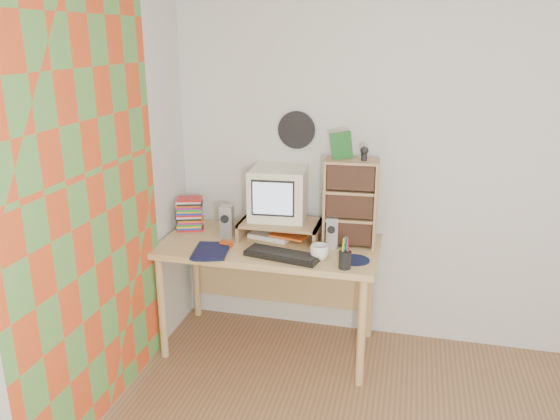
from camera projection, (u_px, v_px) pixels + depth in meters
The scene contains 20 objects.
back_wall at pixel (440, 164), 3.47m from camera, with size 3.50×3.50×0.00m, color silver.
left_wall at pixel (14, 233), 2.25m from camera, with size 3.50×3.50×0.00m, color silver.
curtain at pixel (90, 220), 2.71m from camera, with size 2.20×2.20×0.00m, color #E04B1F.
wall_disc at pixel (297, 130), 3.61m from camera, with size 0.25×0.25×0.02m, color black.
desk at pixel (272, 259), 3.61m from camera, with size 1.40×0.70×0.75m.
monitor_riser at pixel (280, 225), 3.56m from camera, with size 0.52×0.30×0.12m.
crt_monitor at pixel (278, 194), 3.56m from camera, with size 0.35×0.35×0.33m, color white.
speaker_left at pixel (227, 222), 3.58m from camera, with size 0.08×0.08×0.22m, color #9E9FA3.
speaker_right at pixel (332, 232), 3.43m from camera, with size 0.07×0.07×0.20m, color #9E9FA3.
keyboard at pixel (282, 255), 3.28m from camera, with size 0.46×0.15×0.03m, color black.
dvd_stack at pixel (190, 213), 3.73m from camera, with size 0.17×0.12×0.24m, color brown, non-canonical shape.
cd_rack at pixel (350, 203), 3.42m from camera, with size 0.33×0.18×0.55m, color tan.
mug at pixel (319, 252), 3.25m from camera, with size 0.12×0.12×0.09m, color white.
diary at pixel (194, 249), 3.35m from camera, with size 0.25×0.19×0.05m, color #0F1338.
mousepad at pixel (354, 260), 3.25m from camera, with size 0.18×0.18×0.00m, color #101736.
pen_cup at pixel (345, 257), 3.11m from camera, with size 0.07×0.07×0.14m, color black, non-canonical shape.
papers at pixel (280, 235), 3.61m from camera, with size 0.27×0.20×0.04m, color white, non-canonical shape.
red_box at pixel (226, 244), 3.45m from camera, with size 0.07×0.05×0.04m, color #BB4413.
game_box at pixel (341, 146), 3.34m from camera, with size 0.13×0.03×0.17m, color #195920.
webcam at pixel (364, 153), 3.31m from camera, with size 0.05×0.05×0.09m, color black, non-canonical shape.
Camera 1 is at (-0.18, -1.79, 2.03)m, focal length 35.00 mm.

